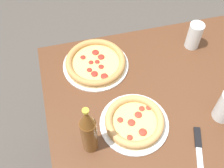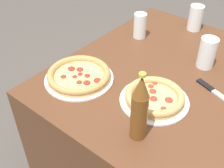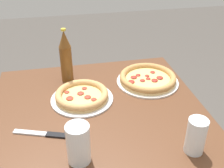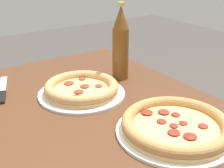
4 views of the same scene
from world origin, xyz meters
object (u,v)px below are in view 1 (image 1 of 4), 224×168
at_px(beer_bottle, 89,131).
at_px(pizza_margherita, 134,121).
at_px(knife, 199,150).
at_px(pizza_pepperoni, 96,63).
at_px(glass_mango_juice, 194,37).

bearing_deg(beer_bottle, pizza_margherita, -165.02).
xyz_separation_m(pizza_margherita, knife, (-0.21, 0.17, -0.02)).
bearing_deg(beer_bottle, knife, 163.29).
relative_size(pizza_margherita, beer_bottle, 1.03).
distance_m(beer_bottle, knife, 0.43).
xyz_separation_m(pizza_pepperoni, knife, (-0.30, 0.51, -0.02)).
bearing_deg(pizza_pepperoni, glass_mango_juice, -178.45).
relative_size(pizza_margherita, glass_mango_juice, 2.08).
height_order(pizza_margherita, beer_bottle, beer_bottle).
xyz_separation_m(pizza_margherita, pizza_pepperoni, (0.09, -0.34, 0.00)).
relative_size(pizza_pepperoni, beer_bottle, 1.12).
bearing_deg(glass_mango_juice, pizza_margherita, 41.30).
distance_m(pizza_pepperoni, knife, 0.59).
relative_size(pizza_margherita, pizza_pepperoni, 0.92).
bearing_deg(knife, pizza_pepperoni, -59.83).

